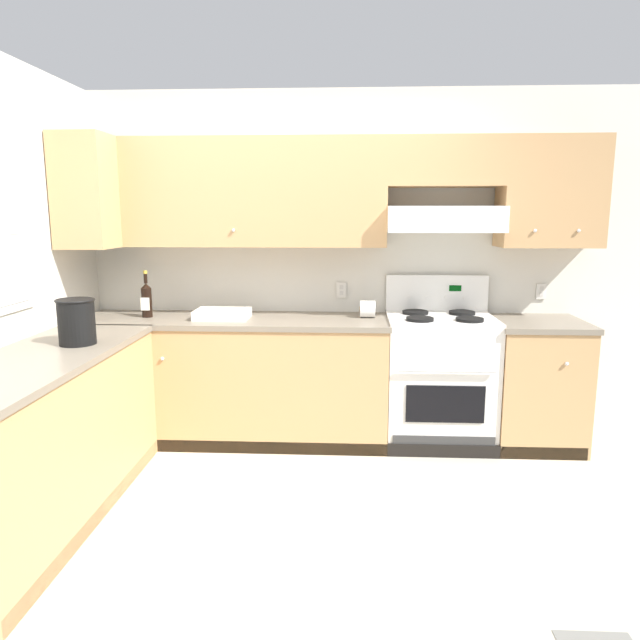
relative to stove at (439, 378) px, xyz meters
name	(u,v)px	position (x,y,z in m)	size (l,w,h in m)	color
ground_plane	(272,525)	(-1.06, -1.25, -0.48)	(7.04, 7.04, 0.00)	#B2AA99
wall_back	(349,237)	(-0.66, 0.27, 1.00)	(4.68, 0.57, 2.55)	silver
counter_back_run	(300,380)	(-1.02, -0.01, -0.03)	(3.60, 0.65, 0.91)	tan
counter_left_run	(40,442)	(-2.30, -1.26, -0.03)	(0.63, 1.91, 0.91)	tan
stove	(439,378)	(0.00, 0.00, 0.00)	(0.76, 0.62, 1.20)	white
wine_bottle	(147,299)	(-2.13, 0.00, 0.57)	(0.07, 0.08, 0.34)	black
bowl	(222,316)	(-1.57, -0.03, 0.45)	(0.38, 0.28, 0.07)	beige
bucket	(76,321)	(-2.22, -0.91, 0.57)	(0.22, 0.22, 0.26)	black
paper_towel_roll	(368,309)	(-0.52, 0.07, 0.49)	(0.11, 0.12, 0.12)	white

